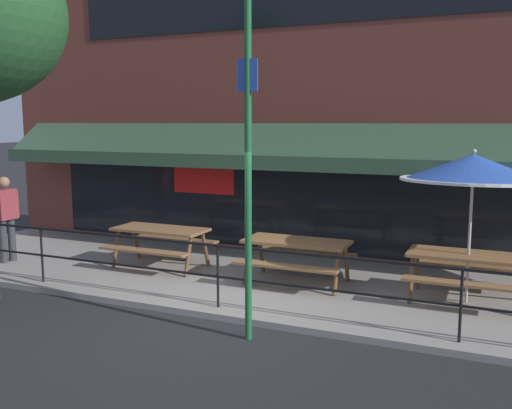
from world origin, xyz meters
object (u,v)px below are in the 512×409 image
at_px(patio_umbrella_right, 473,169).
at_px(picnic_table_right, 468,264).
at_px(pedestrian_walking, 6,214).
at_px(street_sign_pole, 248,155).
at_px(picnic_table_left, 160,236).
at_px(picnic_table_centre, 297,249).

bearing_deg(patio_umbrella_right, picnic_table_right, 90.00).
xyz_separation_m(pedestrian_walking, street_sign_pole, (6.01, -1.59, 1.40)).
xyz_separation_m(picnic_table_left, pedestrian_walking, (-3.05, -0.85, 0.35)).
distance_m(picnic_table_left, picnic_table_centre, 2.77).
height_order(pedestrian_walking, street_sign_pole, street_sign_pole).
height_order(picnic_table_centre, street_sign_pole, street_sign_pole).
bearing_deg(picnic_table_right, pedestrian_walking, -173.85).
height_order(picnic_table_right, pedestrian_walking, pedestrian_walking).
relative_size(picnic_table_left, street_sign_pole, 0.38).
xyz_separation_m(picnic_table_left, street_sign_pole, (2.96, -2.44, 1.75)).
xyz_separation_m(picnic_table_centre, pedestrian_walking, (-5.82, -0.84, 0.35)).
distance_m(picnic_table_centre, pedestrian_walking, 5.89).
height_order(picnic_table_left, patio_umbrella_right, patio_umbrella_right).
height_order(patio_umbrella_right, pedestrian_walking, patio_umbrella_right).
relative_size(picnic_table_centre, pedestrian_walking, 1.05).
height_order(picnic_table_left, picnic_table_right, same).
distance_m(picnic_table_left, pedestrian_walking, 3.18).
xyz_separation_m(picnic_table_left, picnic_table_centre, (2.77, -0.01, 0.00)).
bearing_deg(picnic_table_centre, patio_umbrella_right, 1.53).
bearing_deg(picnic_table_left, street_sign_pole, -39.53).
xyz_separation_m(picnic_table_left, patio_umbrella_right, (5.54, 0.06, 1.47)).
xyz_separation_m(patio_umbrella_right, pedestrian_walking, (-8.59, -0.91, -1.12)).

